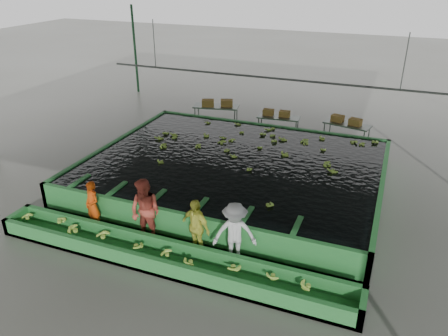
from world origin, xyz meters
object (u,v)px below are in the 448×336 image
at_px(box_stack_right, 346,123).
at_px(sorting_trough, 165,257).
at_px(packing_table_mid, 278,126).
at_px(box_stack_mid, 276,116).
at_px(flotation_tank, 234,171).
at_px(worker_d, 235,234).
at_px(packing_table_right, 346,133).
at_px(worker_c, 196,227).
at_px(packing_table_left, 216,115).
at_px(worker_b, 145,212).
at_px(box_stack_left, 217,106).
at_px(worker_a, 93,206).

bearing_deg(box_stack_right, sorting_trough, -106.54).
bearing_deg(packing_table_mid, box_stack_mid, 152.10).
bearing_deg(flotation_tank, packing_table_mid, 88.25).
relative_size(sorting_trough, worker_d, 5.73).
bearing_deg(packing_table_right, worker_d, -99.18).
relative_size(worker_c, packing_table_left, 0.77).
relative_size(packing_table_right, box_stack_right, 1.49).
xyz_separation_m(worker_b, packing_table_mid, (1.16, 9.54, -0.52)).
xyz_separation_m(packing_table_mid, box_stack_left, (-3.03, 0.09, 0.54)).
xyz_separation_m(packing_table_mid, packing_table_right, (3.01, 0.08, 0.02)).
distance_m(worker_d, packing_table_right, 9.75).
relative_size(packing_table_mid, box_stack_left, 1.30).
xyz_separation_m(worker_c, worker_d, (1.10, 0.00, 0.06)).
height_order(worker_b, packing_table_mid, worker_b).
distance_m(sorting_trough, worker_a, 2.95).
bearing_deg(sorting_trough, box_stack_right, 73.46).
relative_size(flotation_tank, packing_table_mid, 5.33).
distance_m(worker_a, box_stack_right, 11.31).
distance_m(packing_table_left, box_stack_right, 6.07).
bearing_deg(worker_c, worker_a, -159.79).
relative_size(worker_b, worker_c, 1.16).
relative_size(flotation_tank, worker_d, 5.73).
xyz_separation_m(sorting_trough, box_stack_right, (3.10, 10.45, 0.64)).
bearing_deg(worker_b, worker_a, -173.33).
height_order(worker_a, packing_table_mid, worker_a).
bearing_deg(packing_table_right, sorting_trough, -106.90).
bearing_deg(flotation_tank, worker_c, -83.20).
bearing_deg(sorting_trough, worker_a, 164.00).
bearing_deg(box_stack_left, box_stack_right, 0.17).
height_order(worker_c, packing_table_left, worker_c).
height_order(worker_c, box_stack_left, worker_c).
height_order(packing_table_left, packing_table_right, packing_table_left).
xyz_separation_m(sorting_trough, packing_table_mid, (0.16, 10.34, 0.18)).
bearing_deg(box_stack_left, worker_b, -79.02).
xyz_separation_m(sorting_trough, worker_d, (1.61, 0.80, 0.62)).
bearing_deg(flotation_tank, sorting_trough, -90.00).
xyz_separation_m(flotation_tank, worker_d, (1.61, -4.30, 0.42)).
relative_size(worker_b, packing_table_left, 0.90).
height_order(sorting_trough, worker_b, worker_b).
height_order(worker_b, packing_table_left, worker_b).
height_order(worker_a, worker_b, worker_b).
relative_size(worker_a, box_stack_left, 1.04).
relative_size(packing_table_mid, box_stack_right, 1.44).
distance_m(packing_table_mid, box_stack_mid, 0.45).
relative_size(worker_b, box_stack_left, 1.31).
distance_m(packing_table_right, box_stack_mid, 3.17).
xyz_separation_m(box_stack_left, box_stack_mid, (2.90, -0.02, -0.11)).
bearing_deg(box_stack_right, packing_table_right, -27.11).
bearing_deg(packing_table_left, packing_table_mid, -2.43).
bearing_deg(worker_d, packing_table_right, 59.49).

